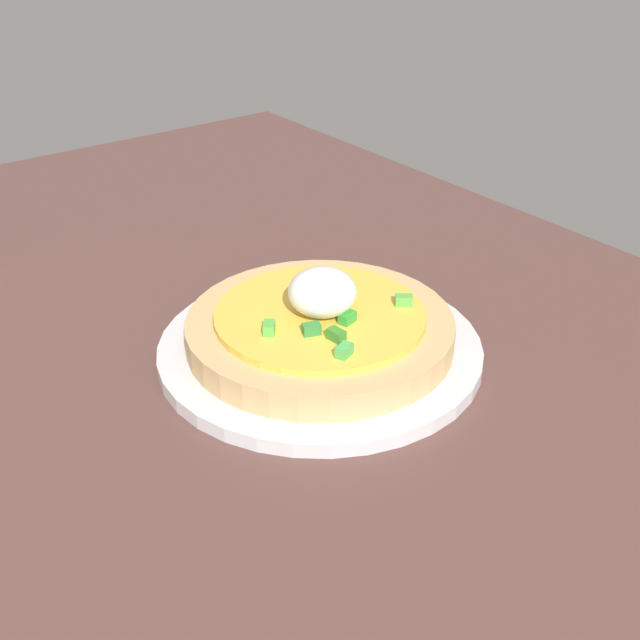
% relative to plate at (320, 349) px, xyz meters
% --- Properties ---
extents(dining_table, '(1.22, 0.87, 0.03)m').
position_rel_plate_xyz_m(dining_table, '(-0.02, 0.09, -0.02)').
color(dining_table, brown).
rests_on(dining_table, ground).
extents(plate, '(0.25, 0.25, 0.01)m').
position_rel_plate_xyz_m(plate, '(0.00, 0.00, 0.00)').
color(plate, silver).
rests_on(plate, dining_table).
extents(pizza, '(0.20, 0.20, 0.06)m').
position_rel_plate_xyz_m(pizza, '(-0.00, -0.00, 0.02)').
color(pizza, tan).
rests_on(pizza, plate).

